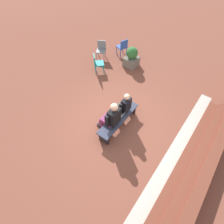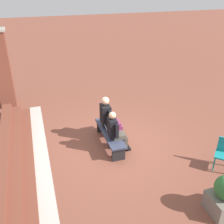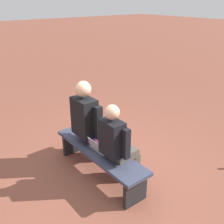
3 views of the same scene
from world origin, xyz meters
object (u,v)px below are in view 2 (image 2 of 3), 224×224
at_px(plastic_chair_mid_courtyard, 224,152).
at_px(person_student, 116,130).
at_px(bench, 110,134).
at_px(person_adult, 109,117).
at_px(laptop, 110,131).

bearing_deg(plastic_chair_mid_courtyard, person_student, 58.11).
distance_m(bench, plastic_chair_mid_courtyard, 3.16).
bearing_deg(plastic_chair_mid_courtyard, person_adult, 48.13).
height_order(bench, person_adult, person_adult).
xyz_separation_m(person_student, plastic_chair_mid_courtyard, (-1.53, -2.46, -0.21)).
distance_m(person_adult, plastic_chair_mid_courtyard, 3.31).
height_order(person_student, plastic_chair_mid_courtyard, person_student).
distance_m(bench, laptop, 0.15).
relative_size(person_adult, plastic_chair_mid_courtyard, 1.72).
bearing_deg(person_student, plastic_chair_mid_courtyard, -121.89).
height_order(laptop, plastic_chair_mid_courtyard, plastic_chair_mid_courtyard).
bearing_deg(person_student, laptop, 13.24).
bearing_deg(plastic_chair_mid_courtyard, bench, 53.21).
distance_m(bench, person_student, 0.50).
relative_size(person_student, laptop, 4.03).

